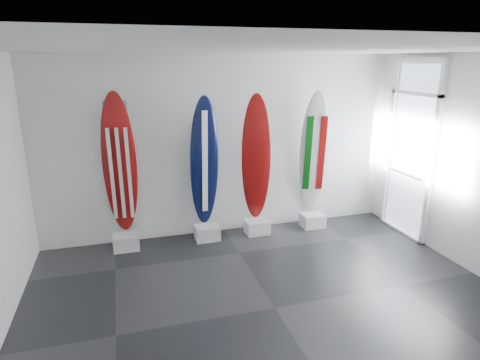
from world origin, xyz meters
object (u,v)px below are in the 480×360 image
object	(u,v)px
surfboard_usa	(120,165)
surfboard_swiss	(256,158)
surfboard_navy	(204,162)
surfboard_italy	(314,154)

from	to	relation	value
surfboard_usa	surfboard_swiss	xyz separation A→B (m)	(2.19, 0.00, -0.04)
surfboard_usa	surfboard_navy	bearing A→B (deg)	5.12
surfboard_italy	surfboard_navy	bearing A→B (deg)	-165.70
surfboard_usa	surfboard_swiss	size ratio (longest dim) A/B	1.04
surfboard_usa	surfboard_swiss	world-z (taller)	surfboard_usa
surfboard_navy	surfboard_swiss	size ratio (longest dim) A/B	0.99
surfboard_navy	surfboard_swiss	bearing A→B (deg)	-8.78
surfboard_usa	surfboard_swiss	bearing A→B (deg)	5.12
surfboard_usa	surfboard_navy	xyz separation A→B (m)	(1.31, 0.00, -0.05)
surfboard_swiss	surfboard_italy	bearing A→B (deg)	19.37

